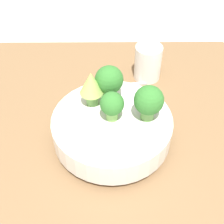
{
  "coord_description": "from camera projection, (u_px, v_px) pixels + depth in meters",
  "views": [
    {
      "loc": [
        -0.02,
        0.51,
        0.6
      ],
      "look_at": [
        -0.02,
        0.02,
        0.13
      ],
      "focal_mm": 50.0,
      "sensor_mm": 36.0,
      "label": 1
    }
  ],
  "objects": [
    {
      "name": "romanesco_piece_near",
      "position": [
        91.0,
        85.0,
        0.69
      ],
      "size": [
        0.05,
        0.05,
        0.09
      ],
      "color": "#609347",
      "rests_on": "bowl"
    },
    {
      "name": "bowl",
      "position": [
        112.0,
        128.0,
        0.71
      ],
      "size": [
        0.27,
        0.27,
        0.07
      ],
      "color": "silver",
      "rests_on": "table"
    },
    {
      "name": "table",
      "position": [
        104.0,
        138.0,
        0.77
      ],
      "size": [
        0.8,
        0.83,
        0.04
      ],
      "color": "brown",
      "rests_on": "ground_plane"
    },
    {
      "name": "broccoli_floret_left",
      "position": [
        149.0,
        101.0,
        0.66
      ],
      "size": [
        0.06,
        0.06,
        0.08
      ],
      "color": "#609347",
      "rests_on": "bowl"
    },
    {
      "name": "cup",
      "position": [
        148.0,
        63.0,
        0.88
      ],
      "size": [
        0.08,
        0.08,
        0.1
      ],
      "color": "silver",
      "rests_on": "table"
    },
    {
      "name": "ground_plane",
      "position": [
        104.0,
        143.0,
        0.78
      ],
      "size": [
        6.0,
        6.0,
        0.0
      ],
      "primitive_type": "plane",
      "color": "silver"
    },
    {
      "name": "broccoli_floret_front",
      "position": [
        109.0,
        81.0,
        0.7
      ],
      "size": [
        0.07,
        0.07,
        0.09
      ],
      "color": "#7AB256",
      "rests_on": "bowl"
    },
    {
      "name": "broccoli_floret_center",
      "position": [
        112.0,
        105.0,
        0.66
      ],
      "size": [
        0.05,
        0.05,
        0.07
      ],
      "color": "#7AB256",
      "rests_on": "bowl"
    },
    {
      "name": "fork",
      "position": [
        120.0,
        86.0,
        0.88
      ],
      "size": [
        0.16,
        0.04,
        0.01
      ],
      "color": "#B2B2B7",
      "rests_on": "table"
    }
  ]
}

